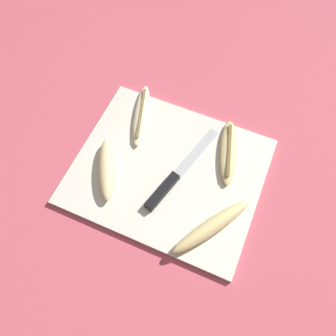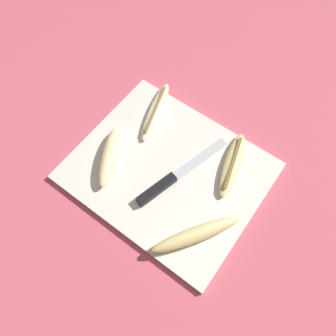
% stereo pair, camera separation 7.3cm
% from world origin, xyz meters
% --- Properties ---
extents(ground_plane, '(4.00, 4.00, 0.00)m').
position_xyz_m(ground_plane, '(0.00, 0.00, 0.00)').
color(ground_plane, '#C65160').
extents(cutting_board, '(0.42, 0.35, 0.01)m').
position_xyz_m(cutting_board, '(0.00, 0.00, 0.01)').
color(cutting_board, silver).
rests_on(cutting_board, ground_plane).
extents(knife, '(0.08, 0.25, 0.02)m').
position_xyz_m(knife, '(0.02, -0.03, 0.02)').
color(knife, black).
rests_on(knife, cutting_board).
extents(banana_ripe_center, '(0.10, 0.15, 0.03)m').
position_xyz_m(banana_ripe_center, '(-0.12, -0.06, 0.03)').
color(banana_ripe_center, beige).
rests_on(banana_ripe_center, cutting_board).
extents(banana_spotted_left, '(0.08, 0.17, 0.02)m').
position_xyz_m(banana_spotted_left, '(0.11, 0.09, 0.02)').
color(banana_spotted_left, '#DBC684').
rests_on(banana_spotted_left, cutting_board).
extents(banana_golden_short, '(0.13, 0.18, 0.03)m').
position_xyz_m(banana_golden_short, '(0.14, -0.09, 0.03)').
color(banana_golden_short, '#EDD689').
rests_on(banana_golden_short, cutting_board).
extents(banana_pale_long, '(0.09, 0.18, 0.02)m').
position_xyz_m(banana_pale_long, '(-0.12, 0.11, 0.02)').
color(banana_pale_long, beige).
rests_on(banana_pale_long, cutting_board).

